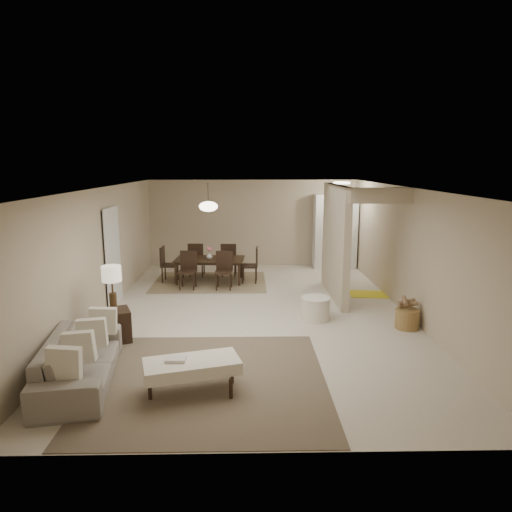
{
  "coord_description": "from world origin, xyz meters",
  "views": [
    {
      "loc": [
        -0.17,
        -8.73,
        2.94
      ],
      "look_at": [
        0.02,
        0.64,
        1.05
      ],
      "focal_mm": 32.0,
      "sensor_mm": 36.0,
      "label": 1
    }
  ],
  "objects_px": {
    "round_pouf": "(316,309)",
    "wicker_basket": "(407,319)",
    "pantry_cabinet": "(335,231)",
    "sofa": "(80,360)",
    "ottoman_bench": "(192,367)",
    "dining_table": "(210,271)",
    "side_table": "(115,326)"
  },
  "relations": [
    {
      "from": "pantry_cabinet",
      "to": "side_table",
      "type": "xyz_separation_m",
      "value": [
        -4.75,
        -5.55,
        -0.78
      ]
    },
    {
      "from": "ottoman_bench",
      "to": "pantry_cabinet",
      "type": "bearing_deg",
      "value": 50.41
    },
    {
      "from": "sofa",
      "to": "wicker_basket",
      "type": "bearing_deg",
      "value": -77.5
    },
    {
      "from": "sofa",
      "to": "round_pouf",
      "type": "distance_m",
      "value": 4.38
    },
    {
      "from": "pantry_cabinet",
      "to": "side_table",
      "type": "height_order",
      "value": "pantry_cabinet"
    },
    {
      "from": "pantry_cabinet",
      "to": "dining_table",
      "type": "height_order",
      "value": "pantry_cabinet"
    },
    {
      "from": "round_pouf",
      "to": "sofa",
      "type": "bearing_deg",
      "value": -145.16
    },
    {
      "from": "ottoman_bench",
      "to": "dining_table",
      "type": "bearing_deg",
      "value": 76.52
    },
    {
      "from": "ottoman_bench",
      "to": "round_pouf",
      "type": "distance_m",
      "value": 3.47
    },
    {
      "from": "ottoman_bench",
      "to": "side_table",
      "type": "height_order",
      "value": "side_table"
    },
    {
      "from": "side_table",
      "to": "dining_table",
      "type": "xyz_separation_m",
      "value": [
        1.29,
        3.9,
        0.03
      ]
    },
    {
      "from": "pantry_cabinet",
      "to": "wicker_basket",
      "type": "distance_m",
      "value": 5.12
    },
    {
      "from": "round_pouf",
      "to": "wicker_basket",
      "type": "height_order",
      "value": "round_pouf"
    },
    {
      "from": "sofa",
      "to": "wicker_basket",
      "type": "distance_m",
      "value": 5.57
    },
    {
      "from": "round_pouf",
      "to": "pantry_cabinet",
      "type": "bearing_deg",
      "value": 75.1
    },
    {
      "from": "sofa",
      "to": "dining_table",
      "type": "height_order",
      "value": "sofa"
    },
    {
      "from": "sofa",
      "to": "ottoman_bench",
      "type": "xyz_separation_m",
      "value": [
        1.56,
        -0.3,
        0.04
      ]
    },
    {
      "from": "pantry_cabinet",
      "to": "sofa",
      "type": "relative_size",
      "value": 0.97
    },
    {
      "from": "sofa",
      "to": "dining_table",
      "type": "relative_size",
      "value": 1.26
    },
    {
      "from": "pantry_cabinet",
      "to": "sofa",
      "type": "bearing_deg",
      "value": -124.33
    },
    {
      "from": "pantry_cabinet",
      "to": "round_pouf",
      "type": "xyz_separation_m",
      "value": [
        -1.2,
        -4.53,
        -0.83
      ]
    },
    {
      "from": "wicker_basket",
      "to": "dining_table",
      "type": "xyz_separation_m",
      "value": [
        -3.86,
        3.38,
        0.12
      ]
    },
    {
      "from": "sofa",
      "to": "dining_table",
      "type": "distance_m",
      "value": 5.54
    },
    {
      "from": "sofa",
      "to": "ottoman_bench",
      "type": "distance_m",
      "value": 1.59
    },
    {
      "from": "sofa",
      "to": "round_pouf",
      "type": "relative_size",
      "value": 3.86
    },
    {
      "from": "round_pouf",
      "to": "wicker_basket",
      "type": "distance_m",
      "value": 1.68
    },
    {
      "from": "ottoman_bench",
      "to": "side_table",
      "type": "xyz_separation_m",
      "value": [
        -1.51,
        1.78,
        -0.08
      ]
    },
    {
      "from": "wicker_basket",
      "to": "dining_table",
      "type": "bearing_deg",
      "value": 138.78
    },
    {
      "from": "pantry_cabinet",
      "to": "sofa",
      "type": "distance_m",
      "value": 8.54
    },
    {
      "from": "ottoman_bench",
      "to": "wicker_basket",
      "type": "bearing_deg",
      "value": 16.54
    },
    {
      "from": "round_pouf",
      "to": "dining_table",
      "type": "relative_size",
      "value": 0.33
    },
    {
      "from": "ottoman_bench",
      "to": "dining_table",
      "type": "height_order",
      "value": "dining_table"
    }
  ]
}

